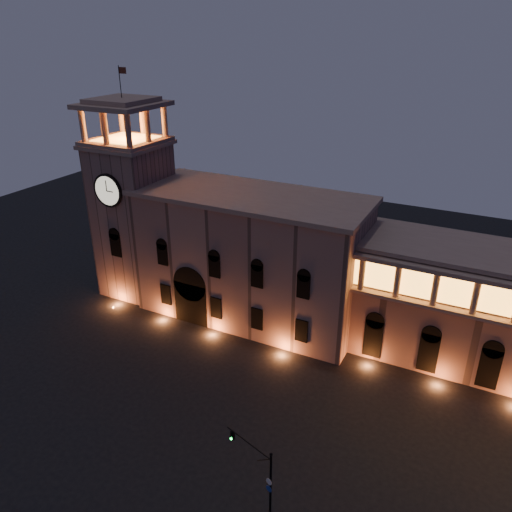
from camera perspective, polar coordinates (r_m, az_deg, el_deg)
name	(u,v)px	position (r m, az deg, el deg)	size (l,w,h in m)	color
ground	(171,415)	(55.27, -9.65, -17.53)	(160.00, 160.00, 0.00)	black
government_building	(250,257)	(66.95, -0.69, -0.10)	(30.80, 12.80, 17.60)	#906A5E
clock_tower	(134,212)	(74.56, -13.77, 4.91)	(9.80, 9.80, 32.40)	#906A5E
traffic_light	(263,478)	(43.98, 0.75, -24.06)	(5.01, 1.84, 7.17)	black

